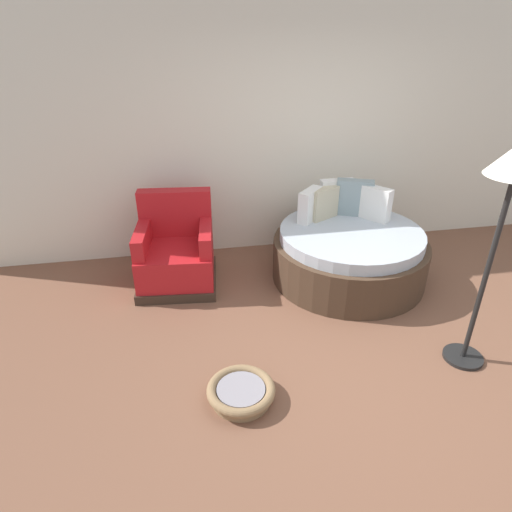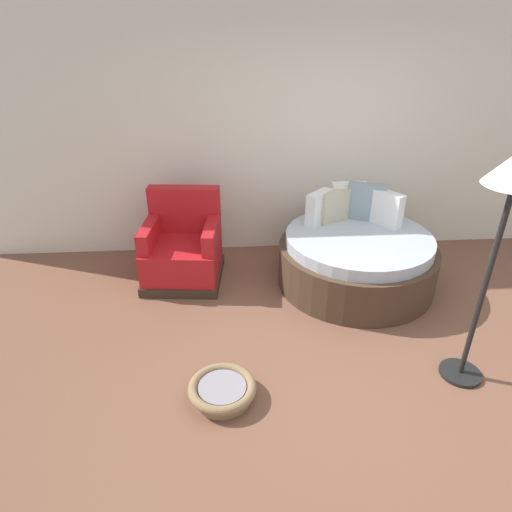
{
  "view_description": "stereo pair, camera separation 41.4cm",
  "coord_description": "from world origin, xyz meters",
  "px_view_note": "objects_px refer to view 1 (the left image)",
  "views": [
    {
      "loc": [
        -1.46,
        -2.58,
        2.51
      ],
      "look_at": [
        -0.8,
        1.01,
        0.55
      ],
      "focal_mm": 31.14,
      "sensor_mm": 36.0,
      "label": 1
    },
    {
      "loc": [
        -1.05,
        -2.63,
        2.51
      ],
      "look_at": [
        -0.8,
        1.01,
        0.55
      ],
      "focal_mm": 31.14,
      "sensor_mm": 36.0,
      "label": 2
    }
  ],
  "objects_px": {
    "red_armchair": "(176,254)",
    "pet_basket": "(241,392)",
    "floor_lamp": "(512,183)",
    "round_daybed": "(349,252)"
  },
  "relations": [
    {
      "from": "red_armchair",
      "to": "floor_lamp",
      "type": "height_order",
      "value": "floor_lamp"
    },
    {
      "from": "round_daybed",
      "to": "red_armchair",
      "type": "xyz_separation_m",
      "value": [
        -1.81,
        0.24,
        0.03
      ]
    },
    {
      "from": "pet_basket",
      "to": "floor_lamp",
      "type": "relative_size",
      "value": 0.28
    },
    {
      "from": "round_daybed",
      "to": "floor_lamp",
      "type": "bearing_deg",
      "value": -71.71
    },
    {
      "from": "red_armchair",
      "to": "pet_basket",
      "type": "bearing_deg",
      "value": -77.39
    },
    {
      "from": "red_armchair",
      "to": "pet_basket",
      "type": "height_order",
      "value": "red_armchair"
    },
    {
      "from": "round_daybed",
      "to": "red_armchair",
      "type": "bearing_deg",
      "value": 172.49
    },
    {
      "from": "round_daybed",
      "to": "red_armchair",
      "type": "height_order",
      "value": "round_daybed"
    },
    {
      "from": "pet_basket",
      "to": "floor_lamp",
      "type": "xyz_separation_m",
      "value": [
        1.89,
        0.11,
        1.46
      ]
    },
    {
      "from": "round_daybed",
      "to": "pet_basket",
      "type": "distance_m",
      "value": 2.12
    }
  ]
}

